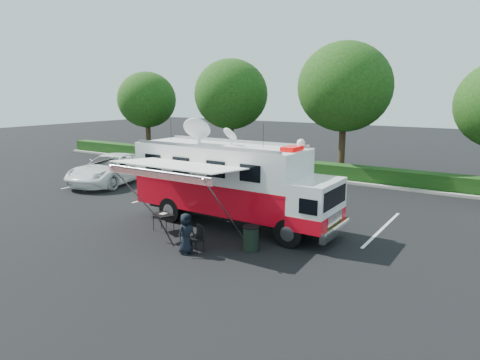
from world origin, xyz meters
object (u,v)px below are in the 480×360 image
object	(u,v)px
command_truck	(232,182)
folding_table	(163,215)
trash_bin	(251,238)
white_suv	(113,183)

from	to	relation	value
command_truck	folding_table	world-z (taller)	command_truck
folding_table	trash_bin	distance (m)	4.16
command_truck	white_suv	bearing A→B (deg)	164.63
folding_table	command_truck	bearing A→B (deg)	49.91
command_truck	folding_table	xyz separation A→B (m)	(-1.88, -2.24, -1.20)
command_truck	trash_bin	bearing A→B (deg)	-43.17
folding_table	trash_bin	bearing A→B (deg)	1.49
command_truck	white_suv	xyz separation A→B (m)	(-11.23, 3.09, -1.88)
white_suv	folding_table	world-z (taller)	white_suv
folding_table	trash_bin	xyz separation A→B (m)	(4.15, 0.11, -0.23)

